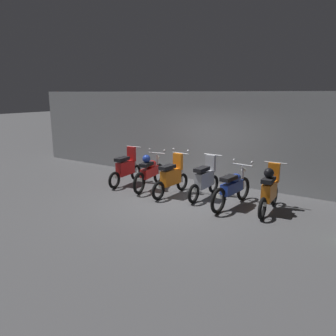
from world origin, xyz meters
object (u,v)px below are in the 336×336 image
motorbike_slot_3 (205,179)px  motorbike_slot_5 (270,190)px  motorbike_slot_4 (232,188)px  motorbike_slot_0 (126,168)px  motorbike_slot_2 (172,177)px  motorbike_slot_1 (150,172)px

motorbike_slot_3 → motorbike_slot_5: bearing=-4.7°
motorbike_slot_4 → motorbike_slot_5: size_ratio=1.16×
motorbike_slot_0 → motorbike_slot_4: motorbike_slot_0 is taller
motorbike_slot_2 → motorbike_slot_4: bearing=0.3°
motorbike_slot_0 → motorbike_slot_3: bearing=2.2°
motorbike_slot_2 → motorbike_slot_1: bearing=168.1°
motorbike_slot_5 → motorbike_slot_2: bearing=-177.2°
motorbike_slot_4 → motorbike_slot_2: bearing=-179.7°
motorbike_slot_0 → motorbike_slot_4: bearing=-2.7°
motorbike_slot_0 → motorbike_slot_1: (0.92, 0.01, 0.00)m
motorbike_slot_0 → motorbike_slot_2: (1.85, -0.19, 0.00)m
motorbike_slot_0 → motorbike_slot_2: motorbike_slot_2 is taller
motorbike_slot_2 → motorbike_slot_0: bearing=174.3°
motorbike_slot_1 → motorbike_slot_4: 2.77m
motorbike_slot_1 → motorbike_slot_5: (3.68, -0.06, 0.04)m
motorbike_slot_1 → motorbike_slot_5: size_ratio=1.15×
motorbike_slot_0 → motorbike_slot_2: size_ratio=1.00×
motorbike_slot_1 → motorbike_slot_2: size_ratio=1.15×
motorbike_slot_0 → motorbike_slot_5: (4.60, -0.05, 0.04)m
motorbike_slot_1 → motorbike_slot_5: motorbike_slot_5 is taller
motorbike_slot_3 → motorbike_slot_4: 0.96m
motorbike_slot_1 → motorbike_slot_2: motorbike_slot_2 is taller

